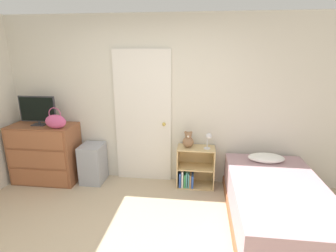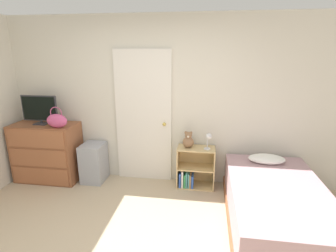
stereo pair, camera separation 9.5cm
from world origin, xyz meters
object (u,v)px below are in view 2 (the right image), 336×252
tv (40,109)px  handbag (57,121)px  bed (276,206)px  dresser (48,152)px  storage_bin (94,162)px  teddy_bear (188,141)px  bookshelf (193,170)px  desk_lamp (209,138)px

tv → handbag: size_ratio=1.81×
tv → bed: (3.40, -0.71, -0.91)m
dresser → bed: bearing=-11.8°
dresser → storage_bin: 0.77m
teddy_bear → storage_bin: bearing=-178.3°
teddy_bear → handbag: bearing=-172.8°
bookshelf → bed: bookshelf is taller
tv → desk_lamp: 2.61m
tv → handbag: 0.40m
dresser → bookshelf: 2.34m
desk_lamp → teddy_bear: bearing=172.1°
handbag → teddy_bear: size_ratio=1.24×
handbag → storage_bin: handbag is taller
tv → bookshelf: bearing=2.5°
tv → bookshelf: 2.54m
storage_bin → dresser: bearing=-175.8°
bookshelf → desk_lamp: (0.22, -0.05, 0.55)m
dresser → storage_bin: (0.75, 0.05, -0.16)m
teddy_bear → dresser: bearing=-177.5°
desk_lamp → bookshelf: bearing=167.9°
handbag → bookshelf: 2.17m
bookshelf → teddy_bear: teddy_bear is taller
dresser → storage_bin: size_ratio=1.61×
tv → handbag: bearing=-22.2°
bed → tv: bearing=168.3°
handbag → desk_lamp: 2.25m
bookshelf → storage_bin: bearing=-178.1°
desk_lamp → bed: desk_lamp is taller
teddy_bear → tv: bearing=-177.5°
tv → bookshelf: size_ratio=0.90×
dresser → bookshelf: (2.33, 0.11, -0.21)m
bookshelf → bed: size_ratio=0.33×
tv → storage_bin: tv is taller
storage_bin → teddy_bear: teddy_bear is taller
dresser → storage_bin: dresser is taller
handbag → bed: handbag is taller
dresser → bed: 3.45m
dresser → tv: tv is taller
bookshelf → bed: 1.32m
bookshelf → dresser: bearing=-177.4°
bed → bookshelf: bearing=142.0°
dresser → teddy_bear: size_ratio=3.92×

